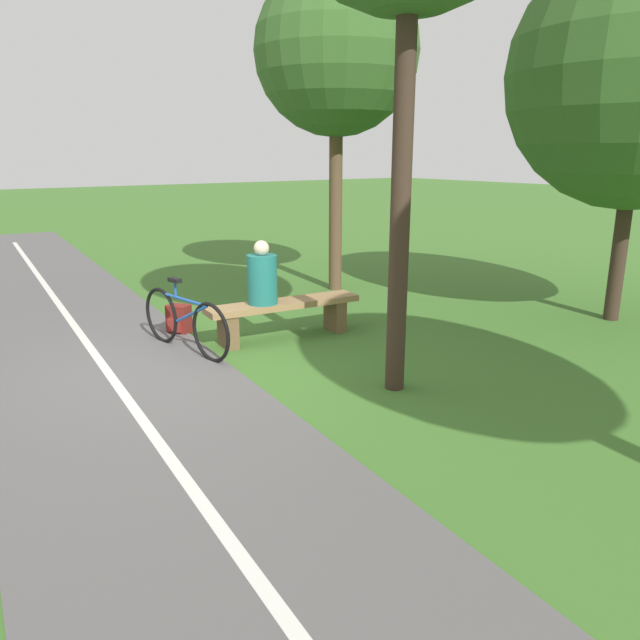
{
  "coord_description": "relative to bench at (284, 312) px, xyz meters",
  "views": [
    {
      "loc": [
        2.46,
        6.14,
        2.34
      ],
      "look_at": [
        -0.9,
        1.38,
        0.73
      ],
      "focal_mm": 34.0,
      "sensor_mm": 36.0,
      "label": 1
    }
  ],
  "objects": [
    {
      "name": "ground_plane",
      "position": [
        1.53,
        0.34,
        -0.36
      ],
      "size": [
        80.0,
        80.0,
        0.0
      ],
      "primitive_type": "plane",
      "color": "#3D6B28"
    },
    {
      "name": "paved_path",
      "position": [
        2.64,
        4.34,
        -0.35
      ],
      "size": [
        5.42,
        36.09,
        0.02
      ],
      "primitive_type": "cube",
      "rotation": [
        0.0,
        0.0,
        -0.08
      ],
      "color": "#565454",
      "rests_on": "ground_plane"
    },
    {
      "name": "path_centre_line",
      "position": [
        2.64,
        4.34,
        -0.34
      ],
      "size": [
        2.69,
        31.9,
        0.0
      ],
      "primitive_type": "cube",
      "rotation": [
        0.0,
        0.0,
        -0.08
      ],
      "color": "silver",
      "rests_on": "paved_path"
    },
    {
      "name": "bench",
      "position": [
        0.0,
        0.0,
        0.0
      ],
      "size": [
        2.09,
        0.61,
        0.5
      ],
      "rotation": [
        0.0,
        0.0,
        -0.1
      ],
      "color": "#937047",
      "rests_on": "ground_plane"
    },
    {
      "name": "person_seated",
      "position": [
        0.29,
        -0.03,
        0.49
      ],
      "size": [
        0.41,
        0.41,
        0.8
      ],
      "rotation": [
        0.0,
        0.0,
        -0.1
      ],
      "color": "#1E6B66",
      "rests_on": "bench"
    },
    {
      "name": "bicycle",
      "position": [
        1.27,
        -0.22,
        0.02
      ],
      "size": [
        0.35,
        1.76,
        0.89
      ],
      "rotation": [
        0.0,
        0.0,
        1.74
      ],
      "color": "black",
      "rests_on": "ground_plane"
    },
    {
      "name": "backpack",
      "position": [
        1.03,
        -1.01,
        -0.16
      ],
      "size": [
        0.33,
        0.35,
        0.39
      ],
      "rotation": [
        0.0,
        0.0,
        5.31
      ],
      "color": "maroon",
      "rests_on": "ground_plane"
    },
    {
      "name": "tree_far_right",
      "position": [
        -2.33,
        -2.02,
        3.56
      ],
      "size": [
        2.68,
        2.68,
        5.28
      ],
      "color": "brown",
      "rests_on": "ground_plane"
    }
  ]
}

